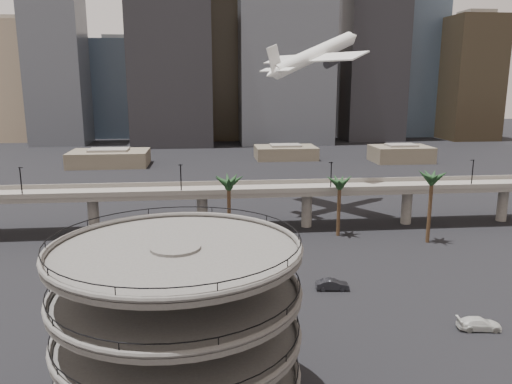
{
  "coord_description": "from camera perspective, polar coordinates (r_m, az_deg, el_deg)",
  "views": [
    {
      "loc": [
        -10.32,
        -45.65,
        30.21
      ],
      "look_at": [
        -2.63,
        28.0,
        13.79
      ],
      "focal_mm": 35.0,
      "sensor_mm": 36.0,
      "label": 1
    }
  ],
  "objects": [
    {
      "name": "overpass",
      "position": [
        103.73,
        -0.11,
        -0.24
      ],
      "size": [
        130.0,
        9.3,
        14.7
      ],
      "color": "slate",
      "rests_on": "ground"
    },
    {
      "name": "ground",
      "position": [
        55.7,
        6.07,
        -20.42
      ],
      "size": [
        700.0,
        700.0,
        0.0
      ],
      "primitive_type": "plane",
      "color": "black",
      "rests_on": "ground"
    },
    {
      "name": "airborne_jet",
      "position": [
        118.54,
        6.7,
        15.27
      ],
      "size": [
        27.08,
        25.74,
        12.98
      ],
      "rotation": [
        0.0,
        -0.33,
        0.61
      ],
      "color": "silver",
      "rests_on": "ground"
    },
    {
      "name": "car_c",
      "position": [
        69.89,
        24.15,
        -13.57
      ],
      "size": [
        5.59,
        2.83,
        1.56
      ],
      "primitive_type": "imported",
      "rotation": [
        0.0,
        0.0,
        1.45
      ],
      "color": "silver",
      "rests_on": "ground"
    },
    {
      "name": "car_b",
      "position": [
        75.95,
        8.72,
        -10.43
      ],
      "size": [
        5.04,
        2.16,
        1.61
      ],
      "primitive_type": "imported",
      "rotation": [
        0.0,
        0.0,
        1.48
      ],
      "color": "black",
      "rests_on": "ground"
    },
    {
      "name": "parking_ramp",
      "position": [
        46.44,
        -8.91,
        -13.68
      ],
      "size": [
        22.2,
        22.2,
        17.35
      ],
      "color": "#4B4946",
      "rests_on": "ground"
    },
    {
      "name": "palm_trees",
      "position": [
        95.39,
        8.94,
        0.99
      ],
      "size": [
        42.4,
        10.4,
        14.0
      ],
      "color": "#43301C",
      "rests_on": "ground"
    },
    {
      "name": "skyline",
      "position": [
        264.61,
        -0.45,
        16.53
      ],
      "size": [
        269.0,
        86.0,
        133.4
      ],
      "color": "gray",
      "rests_on": "ground"
    },
    {
      "name": "car_a",
      "position": [
        64.15,
        1.28,
        -14.88
      ],
      "size": [
        4.22,
        1.74,
        1.43
      ],
      "primitive_type": "imported",
      "rotation": [
        0.0,
        0.0,
        1.56
      ],
      "color": "#A43917",
      "rests_on": "ground"
    },
    {
      "name": "low_buildings",
      "position": [
        190.7,
        -0.72,
        4.25
      ],
      "size": [
        135.0,
        27.5,
        6.8
      ],
      "color": "brown",
      "rests_on": "ground"
    }
  ]
}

